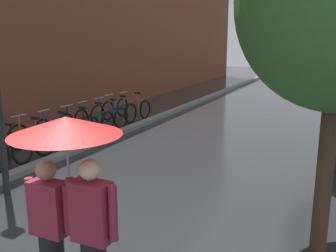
% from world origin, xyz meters
% --- Properties ---
extents(kerb_strip, '(0.30, 36.00, 0.12)m').
position_xyz_m(kerb_strip, '(-3.20, 10.00, 0.06)').
color(kerb_strip, slate).
rests_on(kerb_strip, ground).
extents(parked_bicycle_1, '(1.13, 0.78, 0.96)m').
position_xyz_m(parked_bicycle_1, '(-4.15, 3.97, 0.38)').
color(parked_bicycle_1, black).
rests_on(parked_bicycle_1, ground).
extents(parked_bicycle_2, '(1.14, 0.80, 0.96)m').
position_xyz_m(parked_bicycle_2, '(-4.15, 4.78, 0.38)').
color(parked_bicycle_2, black).
rests_on(parked_bicycle_2, ground).
extents(parked_bicycle_3, '(1.12, 0.77, 0.96)m').
position_xyz_m(parked_bicycle_3, '(-4.08, 5.67, 0.38)').
color(parked_bicycle_3, black).
rests_on(parked_bicycle_3, ground).
extents(parked_bicycle_4, '(1.13, 0.78, 0.96)m').
position_xyz_m(parked_bicycle_4, '(-4.03, 6.52, 0.38)').
color(parked_bicycle_4, black).
rests_on(parked_bicycle_4, ground).
extents(parked_bicycle_5, '(1.09, 0.72, 0.96)m').
position_xyz_m(parked_bicycle_5, '(-4.08, 7.34, 0.38)').
color(parked_bicycle_5, black).
rests_on(parked_bicycle_5, ground).
extents(parked_bicycle_6, '(1.16, 0.82, 0.96)m').
position_xyz_m(parked_bicycle_6, '(-4.08, 8.17, 0.38)').
color(parked_bicycle_6, black).
rests_on(parked_bicycle_6, ground).
extents(parked_bicycle_7, '(1.14, 0.80, 0.96)m').
position_xyz_m(parked_bicycle_7, '(-4.22, 8.99, 0.38)').
color(parked_bicycle_7, black).
rests_on(parked_bicycle_7, ground).
extents(parked_bicycle_8, '(1.12, 0.76, 0.96)m').
position_xyz_m(parked_bicycle_8, '(-4.14, 9.86, 0.38)').
color(parked_bicycle_8, black).
rests_on(parked_bicycle_8, ground).
extents(couple_under_umbrella, '(1.14, 1.11, 2.08)m').
position_xyz_m(couple_under_umbrella, '(0.52, 0.72, 1.38)').
color(couple_under_umbrella, black).
rests_on(couple_under_umbrella, ground).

